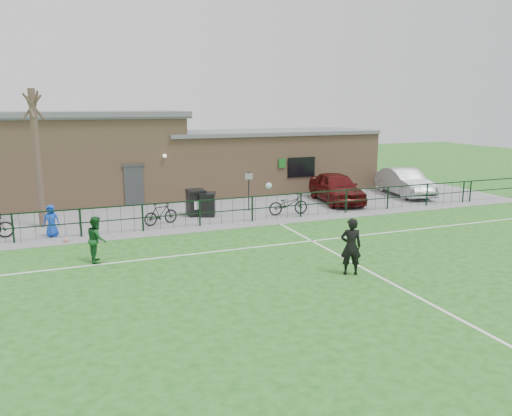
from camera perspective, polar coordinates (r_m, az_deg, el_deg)
name	(u,v)px	position (r m, az deg, el deg)	size (l,w,h in m)	color
ground	(315,279)	(15.73, 6.78, -8.11)	(90.00, 90.00, 0.00)	#1E5B1A
paving_strip	(200,202)	(27.93, -6.42, 0.71)	(34.00, 13.00, 0.02)	gray
pitch_line_touch	(233,224)	(22.60, -2.61, -1.87)	(28.00, 0.10, 0.01)	white
pitch_line_mid	(266,246)	(19.17, 1.10, -4.36)	(28.00, 0.10, 0.01)	white
pitch_line_perp	(370,272)	(16.73, 12.87, -7.09)	(0.10, 16.00, 0.01)	white
perimeter_fence	(232,211)	(22.66, -2.79, -0.30)	(28.00, 0.10, 1.20)	black
bare_tree	(37,159)	(23.62, -23.72, 5.12)	(0.30, 0.30, 6.00)	#4B382D
wheelie_bin_left	(196,203)	(24.39, -6.89, 0.52)	(0.78, 0.89, 1.18)	black
wheelie_bin_right	(208,205)	(24.21, -5.55, 0.32)	(0.70, 0.79, 1.06)	black
sign_post	(249,191)	(25.24, -0.84, 1.93)	(0.06, 0.06, 2.00)	black
car_maroon	(336,188)	(27.84, 9.17, 2.33)	(1.93, 4.80, 1.64)	#4F0E0E
car_silver	(405,182)	(30.90, 16.62, 2.86)	(1.67, 4.79, 1.58)	#9FA2A6
bicycle_d	(161,214)	(22.77, -10.83, -0.67)	(0.46, 1.63, 0.98)	black
bicycle_e	(288,204)	(24.42, 3.71, 0.44)	(0.69, 1.99, 1.05)	black
spectator_child	(51,221)	(21.95, -22.36, -1.35)	(0.65, 0.42, 1.32)	blue
goalkeeper_kick	(349,245)	(16.12, 10.60, -4.19)	(2.07, 3.41, 2.62)	black
outfield_player	(97,239)	(17.96, -17.74, -3.41)	(0.78, 0.61, 1.60)	#164F21
ball_ground	(66,240)	(21.01, -20.90, -3.43)	(0.20, 0.20, 0.20)	silver
clubhouse	(171,158)	(30.29, -9.64, 5.71)	(24.25, 5.40, 4.96)	#A37F5B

